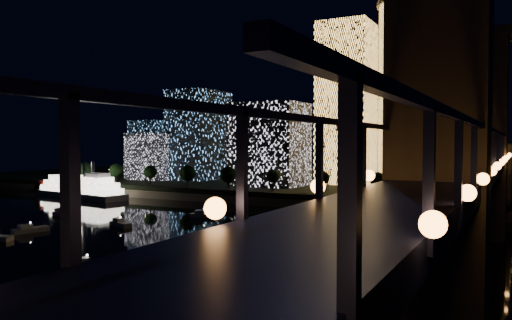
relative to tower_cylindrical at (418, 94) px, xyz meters
The scene contains 11 objects.
ground 144.22m from the tower_cylindrical, 104.72° to the right, with size 520.00×520.00×0.00m, color black.
far_bank 60.39m from the tower_cylindrical, 142.23° to the left, with size 420.00×160.00×5.00m, color black.
seawall 74.78m from the tower_cylindrical, 124.43° to the right, with size 420.00×6.00×3.00m, color #6B5E4C.
tower_cylindrical is the anchor object (origin of this frame).
tower_rectangular 31.15m from the tower_cylindrical, behind, with size 22.39×22.39×71.24m, color #FFB851.
midrise_blocks 101.58m from the tower_cylindrical, behind, with size 104.76×46.12×43.96m.
truss_bridge 135.47m from the tower_cylindrical, 76.90° to the right, with size 13.00×266.00×50.00m.
riverboat 148.97m from the tower_cylindrical, 153.24° to the right, with size 53.30×17.98×15.77m.
motorboats 131.74m from the tower_cylindrical, 108.51° to the right, with size 99.63×78.56×2.78m.
esplanade_trees 90.78m from the tower_cylindrical, 147.87° to the right, with size 166.43×6.86×8.93m.
street_lamps 86.41m from the tower_cylindrical, 150.54° to the right, with size 132.70×0.70×5.65m.
Camera 1 is at (73.83, -82.14, 23.28)m, focal length 35.00 mm.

